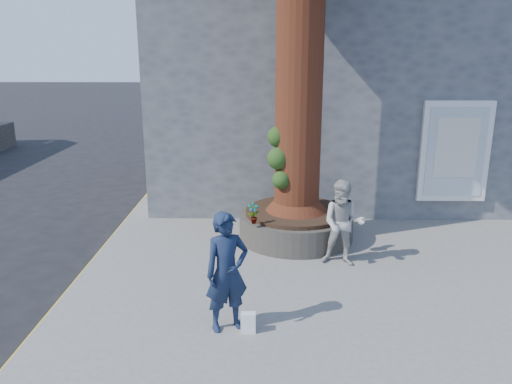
{
  "coord_description": "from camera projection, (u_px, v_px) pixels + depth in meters",
  "views": [
    {
      "loc": [
        0.13,
        -7.6,
        3.78
      ],
      "look_at": [
        -0.01,
        1.43,
        1.25
      ],
      "focal_mm": 35.0,
      "sensor_mm": 36.0,
      "label": 1
    }
  ],
  "objects": [
    {
      "name": "yellow_line",
      "position": [
        94.0,
        261.0,
        9.35
      ],
      "size": [
        0.1,
        30.0,
        0.01
      ],
      "primitive_type": "cube",
      "color": "yellow",
      "rests_on": "ground"
    },
    {
      "name": "woman",
      "position": [
        343.0,
        223.0,
        8.75
      ],
      "size": [
        0.86,
        0.74,
        1.54
      ],
      "primitive_type": "imported",
      "rotation": [
        0.0,
        0.0,
        -0.22
      ],
      "color": "#A9A7A2",
      "rests_on": "pavement"
    },
    {
      "name": "plant_a",
      "position": [
        253.0,
        213.0,
        9.2
      ],
      "size": [
        0.24,
        0.18,
        0.4
      ],
      "primitive_type": "imported",
      "rotation": [
        0.0,
        0.0,
        0.18
      ],
      "color": "gray",
      "rests_on": "planter"
    },
    {
      "name": "plant_c",
      "position": [
        345.0,
        216.0,
        9.19
      ],
      "size": [
        0.17,
        0.17,
        0.3
      ],
      "primitive_type": "imported",
      "rotation": [
        0.0,
        0.0,
        3.1
      ],
      "color": "gray",
      "rests_on": "planter"
    },
    {
      "name": "ground",
      "position": [
        255.0,
        287.0,
        8.34
      ],
      "size": [
        120.0,
        120.0,
        0.0
      ],
      "primitive_type": "plane",
      "color": "black",
      "rests_on": "ground"
    },
    {
      "name": "shopping_bag",
      "position": [
        248.0,
        322.0,
        6.74
      ],
      "size": [
        0.2,
        0.12,
        0.28
      ],
      "primitive_type": "cube",
      "rotation": [
        0.0,
        0.0,
        0.0
      ],
      "color": "white",
      "rests_on": "pavement"
    },
    {
      "name": "pavement",
      "position": [
        336.0,
        260.0,
        9.27
      ],
      "size": [
        9.0,
        8.0,
        0.12
      ],
      "primitive_type": "cube",
      "color": "slate",
      "rests_on": "ground"
    },
    {
      "name": "planter",
      "position": [
        296.0,
        224.0,
        10.15
      ],
      "size": [
        2.3,
        2.3,
        0.6
      ],
      "color": "black",
      "rests_on": "pavement"
    },
    {
      "name": "plant_d",
      "position": [
        313.0,
        191.0,
        10.83
      ],
      "size": [
        0.4,
        0.4,
        0.33
      ],
      "primitive_type": "imported",
      "rotation": [
        0.0,
        0.0,
        5.43
      ],
      "color": "gray",
      "rests_on": "planter"
    },
    {
      "name": "plant_b",
      "position": [
        346.0,
        213.0,
        9.17
      ],
      "size": [
        0.32,
        0.32,
        0.43
      ],
      "primitive_type": "imported",
      "rotation": [
        0.0,
        0.0,
        2.16
      ],
      "color": "gray",
      "rests_on": "planter"
    },
    {
      "name": "man",
      "position": [
        227.0,
        272.0,
        6.66
      ],
      "size": [
        0.72,
        0.61,
        1.66
      ],
      "primitive_type": "imported",
      "rotation": [
        0.0,
        0.0,
        0.42
      ],
      "color": "#16223D",
      "rests_on": "pavement"
    },
    {
      "name": "stone_shop",
      "position": [
        346.0,
        75.0,
        14.38
      ],
      "size": [
        10.3,
        8.3,
        6.3
      ],
      "color": "#535558",
      "rests_on": "ground"
    }
  ]
}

